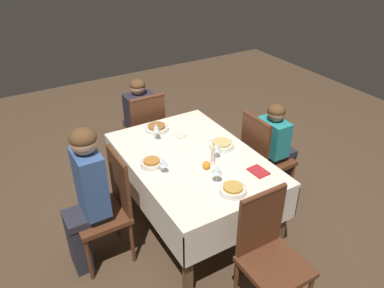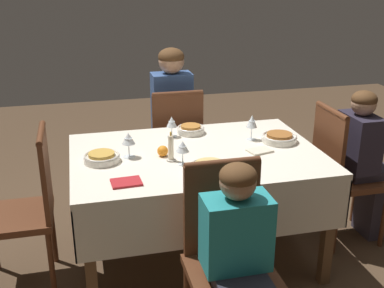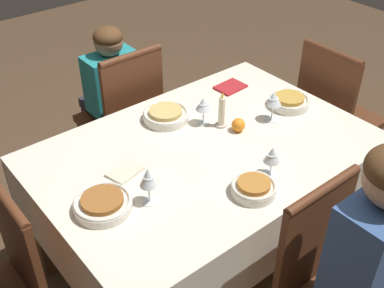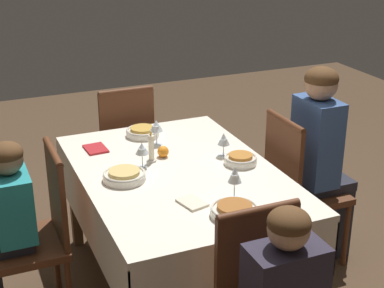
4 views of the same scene
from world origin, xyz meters
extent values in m
plane|color=#4C3826|center=(0.00, 0.00, 0.00)|extent=(8.00, 8.00, 0.00)
cube|color=silver|center=(0.00, 0.00, 0.71)|extent=(1.49, 1.02, 0.04)
cube|color=silver|center=(0.00, 0.51, 0.55)|extent=(1.49, 0.01, 0.29)
cube|color=silver|center=(0.00, -0.51, 0.55)|extent=(1.49, 0.01, 0.29)
cube|color=silver|center=(0.74, 0.00, 0.55)|extent=(0.01, 1.02, 0.29)
cube|color=silver|center=(-0.74, 0.00, 0.55)|extent=(0.01, 1.02, 0.29)
cube|color=brown|center=(0.68, 0.44, 0.35)|extent=(0.06, 0.06, 0.70)
cube|color=brown|center=(-0.68, 0.44, 0.35)|extent=(0.06, 0.06, 0.70)
cube|color=brown|center=(0.68, -0.44, 0.35)|extent=(0.06, 0.06, 0.70)
cube|color=brown|center=(-0.68, -0.44, 0.35)|extent=(0.06, 0.06, 0.70)
cube|color=#562D19|center=(0.02, 0.83, 0.44)|extent=(0.41, 0.41, 0.04)
cube|color=#562D19|center=(0.02, 0.64, 0.70)|extent=(0.37, 0.03, 0.47)
cylinder|color=#562D19|center=(0.02, 0.64, 0.93)|extent=(0.37, 0.04, 0.04)
cylinder|color=#562D19|center=(0.20, 1.01, 0.21)|extent=(0.03, 0.03, 0.42)
cylinder|color=#562D19|center=(-0.15, 1.01, 0.21)|extent=(0.03, 0.03, 0.42)
cylinder|color=#562D19|center=(0.20, 0.66, 0.21)|extent=(0.03, 0.03, 0.42)
cylinder|color=#562D19|center=(-0.15, 0.66, 0.21)|extent=(0.03, 0.03, 0.42)
cube|color=#562D19|center=(-0.04, -0.83, 0.44)|extent=(0.41, 0.41, 0.04)
cube|color=#562D19|center=(-0.04, -0.64, 0.70)|extent=(0.37, 0.03, 0.47)
cylinder|color=#562D19|center=(-0.04, -0.64, 0.93)|extent=(0.37, 0.04, 0.04)
cylinder|color=#562D19|center=(-0.21, -1.01, 0.21)|extent=(0.03, 0.03, 0.42)
cylinder|color=#562D19|center=(0.14, -1.01, 0.21)|extent=(0.03, 0.03, 0.42)
cylinder|color=#562D19|center=(-0.21, -0.66, 0.21)|extent=(0.03, 0.03, 0.42)
cylinder|color=#562D19|center=(0.14, -0.66, 0.21)|extent=(0.03, 0.03, 0.42)
cube|color=#562D19|center=(1.07, 0.00, 0.44)|extent=(0.41, 0.41, 0.04)
cube|color=#562D19|center=(0.88, 0.00, 0.70)|extent=(0.03, 0.37, 0.47)
cylinder|color=#562D19|center=(0.88, 0.00, 0.93)|extent=(0.04, 0.37, 0.04)
cylinder|color=#562D19|center=(1.25, -0.17, 0.21)|extent=(0.03, 0.03, 0.42)
cylinder|color=#562D19|center=(1.25, 0.18, 0.21)|extent=(0.03, 0.03, 0.42)
cylinder|color=#562D19|center=(0.89, -0.17, 0.21)|extent=(0.03, 0.03, 0.42)
cylinder|color=#562D19|center=(0.89, 0.18, 0.21)|extent=(0.03, 0.03, 0.42)
cube|color=#562D19|center=(-1.07, -0.01, 0.44)|extent=(0.41, 0.41, 0.04)
cube|color=#562D19|center=(-0.88, -0.01, 0.70)|extent=(0.03, 0.37, 0.47)
cylinder|color=#562D19|center=(-0.88, -0.01, 0.93)|extent=(0.04, 0.37, 0.04)
cylinder|color=#562D19|center=(-0.89, 0.16, 0.21)|extent=(0.03, 0.03, 0.42)
cylinder|color=#562D19|center=(-0.89, -0.19, 0.21)|extent=(0.03, 0.03, 0.42)
cube|color=#282833|center=(0.02, 1.03, 0.23)|extent=(0.22, 0.14, 0.46)
cube|color=#282833|center=(0.02, 0.95, 0.49)|extent=(0.24, 0.31, 0.06)
cube|color=#38568E|center=(0.02, 0.86, 0.78)|extent=(0.30, 0.18, 0.52)
sphere|color=tan|center=(0.02, 0.86, 1.13)|extent=(0.19, 0.19, 0.19)
ellipsoid|color=brown|center=(0.02, 0.86, 1.16)|extent=(0.19, 0.19, 0.13)
cube|color=#282833|center=(-0.04, -1.03, 0.23)|extent=(0.22, 0.14, 0.46)
cube|color=#282833|center=(-0.04, -0.95, 0.49)|extent=(0.24, 0.31, 0.06)
cube|color=teal|center=(-0.04, -0.86, 0.69)|extent=(0.30, 0.18, 0.34)
sphere|color=#9E7051|center=(-0.04, -0.86, 0.94)|extent=(0.16, 0.16, 0.16)
ellipsoid|color=brown|center=(-0.04, -0.86, 0.96)|extent=(0.16, 0.16, 0.11)
cube|color=#383342|center=(1.27, 0.00, 0.23)|extent=(0.14, 0.22, 0.46)
cube|color=#383342|center=(1.19, 0.00, 0.49)|extent=(0.31, 0.24, 0.06)
cube|color=#282333|center=(1.10, 0.00, 0.71)|extent=(0.18, 0.30, 0.37)
sphere|color=tan|center=(1.10, 0.00, 0.97)|extent=(0.16, 0.16, 0.16)
ellipsoid|color=brown|center=(1.10, 0.00, 0.99)|extent=(0.16, 0.16, 0.11)
cylinder|color=silver|center=(0.05, 0.35, 0.75)|extent=(0.18, 0.18, 0.04)
torus|color=silver|center=(0.05, 0.35, 0.77)|extent=(0.18, 0.18, 0.01)
cylinder|color=#B2702D|center=(0.05, 0.35, 0.78)|extent=(0.13, 0.13, 0.02)
cylinder|color=white|center=(-0.09, 0.31, 0.73)|extent=(0.07, 0.07, 0.00)
cylinder|color=white|center=(-0.09, 0.31, 0.77)|extent=(0.01, 0.01, 0.07)
cone|color=white|center=(-0.09, 0.31, 0.84)|extent=(0.07, 0.07, 0.07)
cylinder|color=white|center=(-0.09, 0.31, 0.82)|extent=(0.04, 0.04, 0.03)
cylinder|color=silver|center=(0.00, -0.30, 0.75)|extent=(0.22, 0.22, 0.04)
torus|color=silver|center=(0.00, -0.30, 0.77)|extent=(0.22, 0.22, 0.01)
cylinder|color=tan|center=(0.00, -0.30, 0.78)|extent=(0.16, 0.16, 0.02)
cylinder|color=white|center=(-0.12, -0.16, 0.73)|extent=(0.06, 0.06, 0.00)
cylinder|color=white|center=(-0.12, -0.16, 0.77)|extent=(0.01, 0.01, 0.08)
cone|color=white|center=(-0.12, -0.16, 0.84)|extent=(0.07, 0.07, 0.06)
cylinder|color=white|center=(-0.12, -0.16, 0.83)|extent=(0.04, 0.04, 0.03)
cylinder|color=silver|center=(0.56, 0.06, 0.75)|extent=(0.23, 0.23, 0.04)
torus|color=silver|center=(0.56, 0.06, 0.77)|extent=(0.22, 0.22, 0.01)
cylinder|color=#995B28|center=(0.56, 0.06, 0.78)|extent=(0.16, 0.16, 0.02)
cylinder|color=white|center=(0.40, 0.14, 0.73)|extent=(0.06, 0.06, 0.00)
cylinder|color=white|center=(0.40, 0.14, 0.78)|extent=(0.01, 0.01, 0.08)
cone|color=white|center=(0.40, 0.14, 0.86)|extent=(0.07, 0.07, 0.08)
cylinder|color=white|center=(0.40, 0.14, 0.84)|extent=(0.04, 0.04, 0.04)
cylinder|color=silver|center=(-0.56, -0.01, 0.75)|extent=(0.21, 0.21, 0.04)
torus|color=silver|center=(-0.56, -0.01, 0.77)|extent=(0.20, 0.20, 0.01)
cylinder|color=gold|center=(-0.56, -0.01, 0.78)|extent=(0.15, 0.15, 0.02)
cylinder|color=white|center=(-0.40, 0.02, 0.73)|extent=(0.07, 0.07, 0.00)
cylinder|color=white|center=(-0.40, 0.02, 0.78)|extent=(0.01, 0.01, 0.08)
cone|color=white|center=(-0.40, 0.02, 0.85)|extent=(0.08, 0.08, 0.07)
cylinder|color=white|center=(-0.40, 0.02, 0.84)|extent=(0.05, 0.05, 0.03)
cylinder|color=beige|center=(-0.17, -0.09, 0.74)|extent=(0.06, 0.06, 0.01)
cylinder|color=beige|center=(-0.17, -0.09, 0.81)|extent=(0.03, 0.03, 0.14)
ellipsoid|color=#F9C64C|center=(-0.17, -0.09, 0.90)|extent=(0.01, 0.01, 0.03)
sphere|color=orange|center=(-0.21, -0.01, 0.77)|extent=(0.06, 0.06, 0.06)
cube|color=beige|center=(0.38, -0.08, 0.74)|extent=(0.16, 0.13, 0.01)
cube|color=#AD2328|center=(-0.46, -0.33, 0.74)|extent=(0.16, 0.13, 0.01)
camera|label=1|loc=(-2.27, 1.35, 2.45)|focal=35.00mm
camera|label=2|loc=(-0.66, -2.61, 1.81)|focal=45.00mm
camera|label=3|loc=(1.14, 1.32, 2.01)|focal=45.00mm
camera|label=4|loc=(2.68, -1.05, 2.06)|focal=55.00mm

